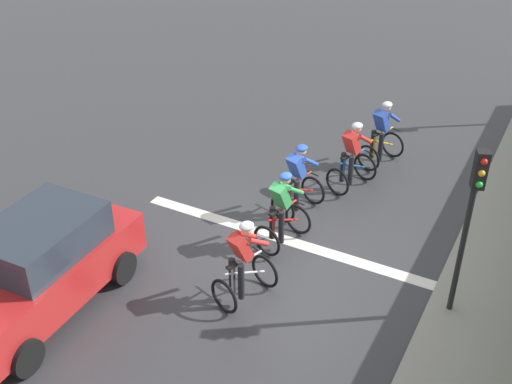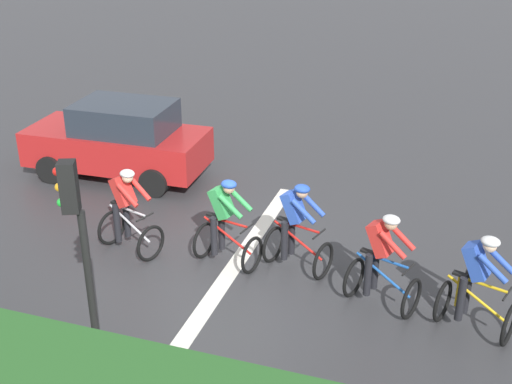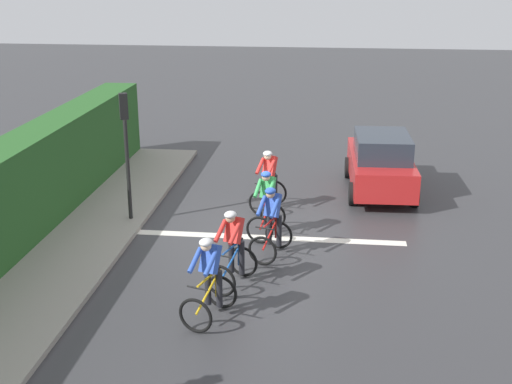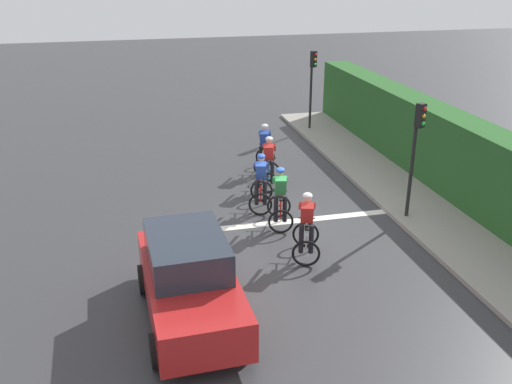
% 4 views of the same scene
% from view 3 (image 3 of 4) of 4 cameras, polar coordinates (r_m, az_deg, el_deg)
% --- Properties ---
extents(ground_plane, '(80.00, 80.00, 0.00)m').
position_cam_3_polar(ground_plane, '(16.69, 0.49, -3.55)').
color(ground_plane, '#333335').
extents(sidewalk_kerb, '(2.80, 18.36, 0.12)m').
position_cam_3_polar(sidewalk_kerb, '(15.95, -16.51, -5.21)').
color(sidewalk_kerb, gray).
rests_on(sidewalk_kerb, ground).
extents(stone_wall_low, '(0.44, 18.36, 0.69)m').
position_cam_3_polar(stone_wall_low, '(16.21, -19.54, -4.06)').
color(stone_wall_low, gray).
rests_on(stone_wall_low, ground).
extents(hedge_wall, '(1.10, 18.36, 2.44)m').
position_cam_3_polar(hedge_wall, '(16.04, -20.84, -1.09)').
color(hedge_wall, '#265623').
rests_on(hedge_wall, ground).
extents(road_marking_stop_line, '(7.00, 0.30, 0.01)m').
position_cam_3_polar(road_marking_stop_line, '(16.47, 0.40, -3.85)').
color(road_marking_stop_line, silver).
rests_on(road_marking_stop_line, ground).
extents(cyclist_lead, '(0.97, 1.23, 1.66)m').
position_cam_3_polar(cyclist_lead, '(12.54, -3.98, -7.45)').
color(cyclist_lead, black).
rests_on(cyclist_lead, ground).
extents(cyclist_second, '(0.99, 1.24, 1.66)m').
position_cam_3_polar(cyclist_second, '(13.79, -1.97, -4.90)').
color(cyclist_second, black).
rests_on(cyclist_second, ground).
extents(cyclist_mid, '(0.95, 1.23, 1.66)m').
position_cam_3_polar(cyclist_mid, '(15.17, 1.33, -2.65)').
color(cyclist_mid, black).
rests_on(cyclist_mid, ground).
extents(cyclist_fourth, '(0.90, 1.20, 1.66)m').
position_cam_3_polar(cyclist_fourth, '(16.33, 0.94, -1.06)').
color(cyclist_fourth, black).
rests_on(cyclist_fourth, ground).
extents(cyclist_trailing, '(0.98, 1.24, 1.66)m').
position_cam_3_polar(cyclist_trailing, '(18.09, 1.09, 0.92)').
color(cyclist_trailing, black).
rests_on(cyclist_trailing, ground).
extents(car_red, '(1.99, 4.15, 1.76)m').
position_cam_3_polar(car_red, '(19.83, 10.49, 2.43)').
color(car_red, '#B21E1E').
rests_on(car_red, ground).
extents(traffic_light_near_crossing, '(0.26, 0.30, 3.34)m').
position_cam_3_polar(traffic_light_near_crossing, '(17.10, -10.96, 4.49)').
color(traffic_light_near_crossing, black).
rests_on(traffic_light_near_crossing, ground).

